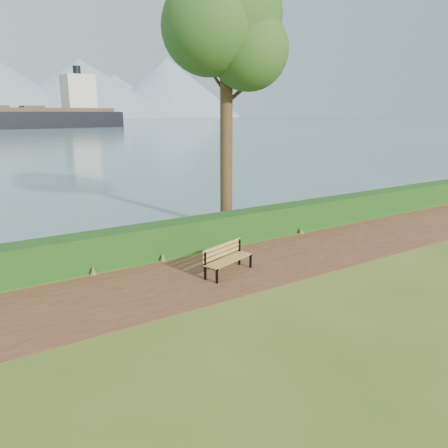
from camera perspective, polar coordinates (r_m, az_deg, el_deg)
ground at (r=12.11m, az=0.99°, el=-6.58°), size 140.00×140.00×0.00m
path at (r=12.34m, az=0.21°, el=-6.14°), size 40.00×3.40×0.01m
hedge at (r=14.07m, az=-4.97°, el=-1.48°), size 32.00×0.85×1.00m
bench at (r=12.04m, az=0.31°, el=-4.32°), size 1.70×0.96×0.82m
tree at (r=16.55m, az=0.33°, el=24.67°), size 4.96×4.07×9.81m
cargo_ship at (r=134.80m, az=-25.61°, el=12.38°), size 63.76×14.35×19.19m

